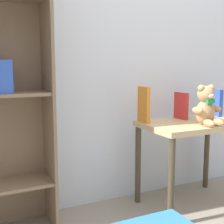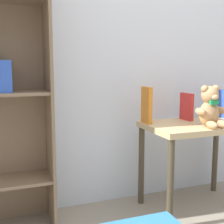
# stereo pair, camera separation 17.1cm
# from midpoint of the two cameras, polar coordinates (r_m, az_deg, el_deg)

# --- Properties ---
(wall_back) EXTENTS (4.80, 0.06, 2.50)m
(wall_back) POSITION_cam_midpoint_polar(r_m,az_deg,el_deg) (2.27, 6.45, 15.62)
(wall_back) COLOR silver
(wall_back) RESTS_ON ground_plane
(display_table) EXTENTS (0.69, 0.45, 0.59)m
(display_table) POSITION_cam_midpoint_polar(r_m,az_deg,el_deg) (2.18, 17.50, -4.30)
(display_table) COLOR tan
(display_table) RESTS_ON ground_plane
(teddy_bear) EXTENTS (0.20, 0.18, 0.26)m
(teddy_bear) POSITION_cam_midpoint_polar(r_m,az_deg,el_deg) (2.06, 19.83, 0.70)
(teddy_bear) COLOR tan
(teddy_bear) RESTS_ON display_table
(book_standing_orange) EXTENTS (0.03, 0.12, 0.24)m
(book_standing_orange) POSITION_cam_midpoint_polar(r_m,az_deg,el_deg) (2.07, 8.69, 1.24)
(book_standing_orange) COLOR orange
(book_standing_orange) RESTS_ON display_table
(book_standing_red) EXTENTS (0.03, 0.13, 0.19)m
(book_standing_red) POSITION_cam_midpoint_polar(r_m,az_deg,el_deg) (2.25, 15.61, 0.94)
(book_standing_red) COLOR red
(book_standing_red) RESTS_ON display_table
(book_standing_blue) EXTENTS (0.03, 0.13, 0.20)m
(book_standing_blue) POSITION_cam_midpoint_polar(r_m,az_deg,el_deg) (2.44, 21.63, 1.39)
(book_standing_blue) COLOR #2D51B7
(book_standing_blue) RESTS_ON display_table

